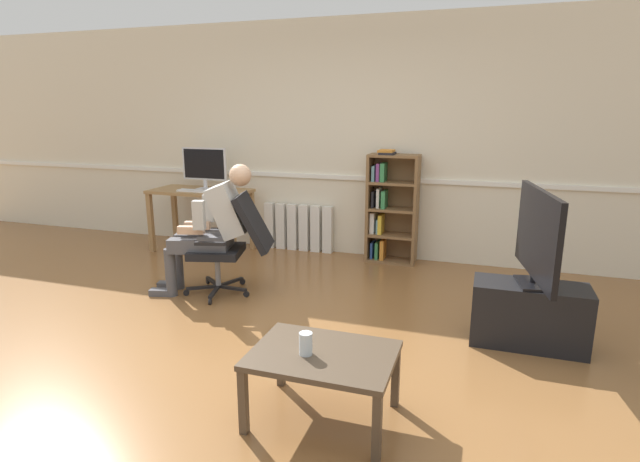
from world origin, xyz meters
TOP-DOWN VIEW (x-y plane):
  - ground_plane at (0.00, 0.00)m, footprint 18.00×18.00m
  - back_wall at (0.00, 2.65)m, footprint 12.00×0.13m
  - computer_desk at (-1.81, 2.15)m, footprint 1.19×0.58m
  - imac_monitor at (-1.78, 2.23)m, footprint 0.59×0.14m
  - keyboard at (-1.81, 2.01)m, footprint 0.39×0.12m
  - computer_mouse at (-1.50, 2.03)m, footprint 0.06×0.10m
  - bookshelf at (0.44, 2.44)m, footprint 0.56×0.29m
  - radiator at (-0.70, 2.54)m, footprint 0.88×0.08m
  - office_chair at (-0.73, 0.95)m, footprint 0.83×0.66m
  - person_seated at (-0.92, 0.90)m, footprint 0.99×0.54m
  - tv_stand at (1.83, 0.68)m, footprint 0.81×0.36m
  - tv_screen at (1.83, 0.68)m, footprint 0.25×1.00m
  - coffee_table at (0.68, -0.67)m, footprint 0.79×0.58m
  - drinking_glass at (0.59, -0.72)m, footprint 0.07×0.07m

SIDE VIEW (x-z plane):
  - ground_plane at x=0.00m, z-range 0.00..0.00m
  - tv_stand at x=1.83m, z-range 0.00..0.47m
  - radiator at x=-0.70m, z-range 0.00..0.57m
  - coffee_table at x=0.68m, z-range 0.15..0.56m
  - drinking_glass at x=0.59m, z-range 0.41..0.53m
  - office_chair at x=-0.73m, z-range 0.04..1.00m
  - bookshelf at x=0.44m, z-range -0.02..1.25m
  - computer_desk at x=-1.81m, z-range 0.26..1.02m
  - person_seated at x=-0.92m, z-range 0.04..1.27m
  - keyboard at x=-1.81m, z-range 0.76..0.78m
  - computer_mouse at x=-1.50m, z-range 0.76..0.79m
  - tv_screen at x=1.83m, z-range 0.49..1.18m
  - imac_monitor at x=-1.78m, z-range 0.79..1.29m
  - back_wall at x=0.00m, z-range 0.00..2.70m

